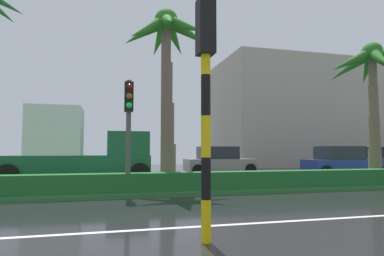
{
  "coord_description": "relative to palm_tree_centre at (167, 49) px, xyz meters",
  "views": [
    {
      "loc": [
        5.41,
        -4.32,
        1.49
      ],
      "look_at": [
        9.37,
        11.14,
        2.57
      ],
      "focal_mm": 30.9,
      "sensor_mm": 36.0,
      "label": 1
    }
  ],
  "objects": [
    {
      "name": "traffic_signal_median_right",
      "position": [
        -1.52,
        -1.54,
        -2.73
      ],
      "size": [
        0.28,
        0.43,
        3.63
      ],
      "color": "#4C4C47",
      "rests_on": "median_strip"
    },
    {
      "name": "box_truck_following",
      "position": [
        -3.51,
        3.87,
        -3.83
      ],
      "size": [
        6.4,
        2.64,
        3.46
      ],
      "color": "#195133",
      "rests_on": "ground_plane"
    },
    {
      "name": "building_far_right",
      "position": [
        18.24,
        19.15,
        -0.27
      ],
      "size": [
        19.29,
        12.47,
        10.23
      ],
      "color": "#A89E8E",
      "rests_on": "ground_plane"
    },
    {
      "name": "traffic_signal_foreground",
      "position": [
        -0.59,
        -7.12,
        -2.55
      ],
      "size": [
        0.28,
        0.43,
        4.12
      ],
      "rotation": [
        0.0,
        0.0,
        3.14
      ],
      "color": "yellow",
      "rests_on": "ground_plane"
    },
    {
      "name": "palm_tree_centre",
      "position": [
        0.0,
        0.0,
        0.0
      ],
      "size": [
        3.64,
        3.79,
        6.83
      ],
      "color": "brown",
      "rests_on": "median_strip"
    },
    {
      "name": "car_in_traffic_third",
      "position": [
        10.84,
        3.95,
        -4.56
      ],
      "size": [
        4.3,
        2.02,
        1.72
      ],
      "color": "navy",
      "rests_on": "ground_plane"
    },
    {
      "name": "car_in_traffic_second",
      "position": [
        4.55,
        7.09,
        -4.56
      ],
      "size": [
        4.3,
        2.02,
        1.72
      ],
      "color": "gray",
      "rests_on": "ground_plane"
    },
    {
      "name": "palm_tree_centre_right",
      "position": [
        9.24,
        -0.29,
        -0.49
      ],
      "size": [
        4.28,
        4.1,
        6.17
      ],
      "color": "brown",
      "rests_on": "median_strip"
    }
  ]
}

